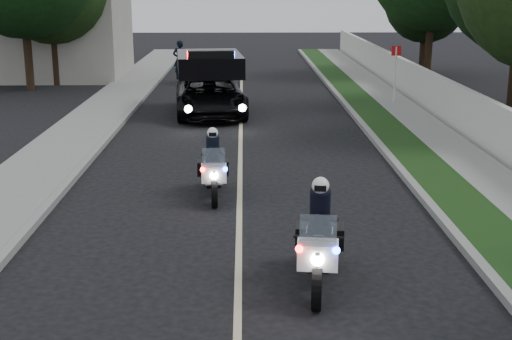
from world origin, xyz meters
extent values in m
plane|color=black|center=(0.00, 0.00, 0.00)|extent=(120.00, 120.00, 0.00)
cube|color=gray|center=(4.10, 10.00, 0.07)|extent=(0.20, 60.00, 0.15)
cube|color=#193814|center=(4.80, 10.00, 0.08)|extent=(1.20, 60.00, 0.16)
cube|color=gray|center=(6.10, 10.00, 0.08)|extent=(1.40, 60.00, 0.16)
cube|color=beige|center=(7.10, 10.00, 0.75)|extent=(0.22, 60.00, 1.50)
cube|color=gray|center=(-4.10, 10.00, 0.07)|extent=(0.20, 60.00, 0.15)
cube|color=gray|center=(-5.20, 10.00, 0.08)|extent=(2.00, 60.00, 0.16)
cube|color=#A8A396|center=(-10.00, 26.00, 3.50)|extent=(8.00, 6.00, 7.00)
cube|color=#BFB78C|center=(0.00, 10.00, 0.00)|extent=(0.12, 50.00, 0.01)
imported|color=black|center=(-1.13, 15.18, 0.00)|extent=(2.98, 5.56, 2.60)
imported|color=black|center=(-2.96, 23.63, 0.00)|extent=(0.64, 1.64, 0.85)
imported|color=black|center=(-2.96, 23.63, 0.00)|extent=(0.68, 0.47, 1.86)
camera|label=1|loc=(0.10, -10.46, 4.69)|focal=49.36mm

